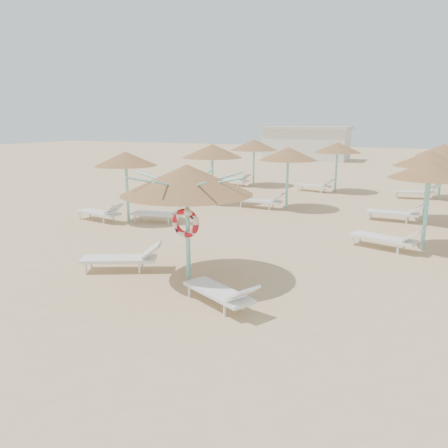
% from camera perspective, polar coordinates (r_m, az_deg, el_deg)
% --- Properties ---
extents(ground, '(120.00, 120.00, 0.00)m').
position_cam_1_polar(ground, '(10.40, -3.78, -7.72)').
color(ground, tan).
rests_on(ground, ground).
extents(main_palapa, '(3.08, 3.08, 2.76)m').
position_cam_1_polar(main_palapa, '(10.16, -4.87, 5.74)').
color(main_palapa, '#7EDAD0').
rests_on(main_palapa, ground).
extents(lounger_main_a, '(2.06, 1.42, 0.73)m').
position_cam_1_polar(lounger_main_a, '(11.40, -12.87, -4.29)').
color(lounger_main_a, white).
rests_on(lounger_main_a, ground).
extents(lounger_main_b, '(1.92, 1.36, 0.68)m').
position_cam_1_polar(lounger_main_b, '(8.99, -0.28, -8.92)').
color(lounger_main_b, white).
rests_on(lounger_main_b, ground).
extents(palapa_field, '(18.40, 13.53, 2.71)m').
position_cam_1_polar(palapa_field, '(19.36, 15.54, 8.58)').
color(palapa_field, '#7EDAD0').
rests_on(palapa_field, ground).
extents(service_hut, '(8.40, 4.40, 3.25)m').
position_cam_1_polar(service_hut, '(44.88, 10.75, 10.35)').
color(service_hut, silver).
rests_on(service_hut, ground).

